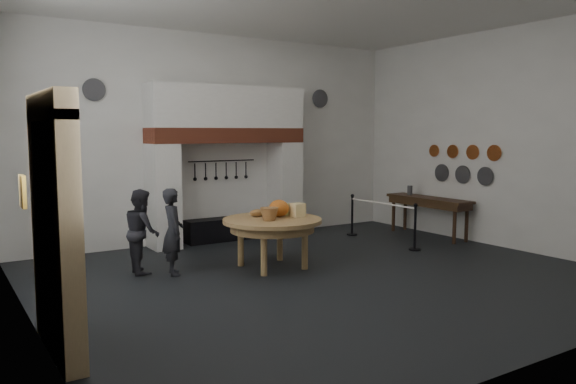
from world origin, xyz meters
TOP-DOWN VIEW (x-y plane):
  - floor at (0.00, 0.00)m, footprint 9.00×8.00m
  - wall_back at (0.00, 4.00)m, footprint 9.00×0.02m
  - wall_front at (0.00, -4.00)m, footprint 9.00×0.02m
  - wall_left at (-4.50, 0.00)m, footprint 0.02×8.00m
  - wall_right at (4.50, 0.00)m, footprint 0.02×8.00m
  - chimney_pier_left at (-1.48, 3.65)m, footprint 0.55×0.70m
  - chimney_pier_right at (1.48, 3.65)m, footprint 0.55×0.70m
  - hearth_brick_band at (0.00, 3.65)m, footprint 3.50×0.72m
  - chimney_hood at (0.00, 3.65)m, footprint 3.50×0.70m
  - iron_range at (0.00, 3.72)m, footprint 1.90×0.45m
  - utensil_rail at (0.00, 3.92)m, footprint 1.60×0.02m
  - door_recess at (-4.47, -1.00)m, footprint 0.04×1.10m
  - door_jamb_near at (-4.38, -1.70)m, footprint 0.22×0.30m
  - door_jamb_far at (-4.38, -0.30)m, footprint 0.22×0.30m
  - door_lintel at (-4.38, -1.00)m, footprint 0.22×1.70m
  - wall_plaque at (-4.45, 0.80)m, footprint 0.05×0.34m
  - work_table at (-0.46, 1.00)m, footprint 1.90×1.90m
  - pumpkin at (-0.26, 1.10)m, footprint 0.36×0.36m
  - cheese_block_big at (0.04, 0.95)m, footprint 0.22×0.22m
  - cheese_block_small at (0.02, 1.25)m, footprint 0.18×0.18m
  - wicker_basket at (-0.61, 0.85)m, footprint 0.35×0.35m
  - bread_loaf at (-0.56, 1.35)m, footprint 0.31×0.18m
  - visitor_near at (-2.10, 1.49)m, footprint 0.45×0.59m
  - visitor_far at (-2.50, 1.89)m, footprint 0.62×0.75m
  - side_table at (4.10, 1.64)m, footprint 0.55×2.20m
  - pewter_jug at (4.10, 2.24)m, footprint 0.12×0.12m
  - copper_pan_a at (4.46, 0.20)m, footprint 0.03×0.34m
  - copper_pan_b at (4.46, 0.75)m, footprint 0.03×0.32m
  - copper_pan_c at (4.46, 1.30)m, footprint 0.03×0.30m
  - copper_pan_d at (4.46, 1.85)m, footprint 0.03×0.28m
  - pewter_plate_left at (4.46, 0.40)m, footprint 0.03×0.40m
  - pewter_plate_mid at (4.46, 1.00)m, footprint 0.03×0.40m
  - pewter_plate_right at (4.46, 1.60)m, footprint 0.03×0.40m
  - pewter_plate_back_left at (-2.70, 3.96)m, footprint 0.44×0.03m
  - pewter_plate_back_right at (2.70, 3.96)m, footprint 0.44×0.03m
  - barrier_post_near at (2.72, 0.70)m, footprint 0.05×0.05m
  - barrier_post_far at (2.72, 2.70)m, footprint 0.05×0.05m
  - barrier_rope at (2.72, 1.70)m, footprint 0.04×2.00m

SIDE VIEW (x-z plane):
  - floor at x=0.00m, z-range -0.01..0.01m
  - iron_range at x=0.00m, z-range 0.00..0.50m
  - barrier_post_near at x=2.72m, z-range 0.00..0.90m
  - barrier_post_far at x=2.72m, z-range 0.00..0.90m
  - visitor_far at x=-2.50m, z-range 0.00..1.43m
  - visitor_near at x=-2.10m, z-range 0.00..1.46m
  - work_table at x=-0.46m, z-range 0.80..0.88m
  - barrier_rope at x=2.72m, z-range 0.83..0.87m
  - side_table at x=4.10m, z-range 0.84..0.90m
  - bread_loaf at x=-0.56m, z-range 0.87..1.01m
  - cheese_block_small at x=0.02m, z-range 0.88..1.07m
  - wicker_basket at x=-0.61m, z-range 0.88..1.09m
  - cheese_block_big at x=0.04m, z-range 0.88..1.11m
  - pewter_jug at x=4.10m, z-range 0.90..1.12m
  - pumpkin at x=-0.26m, z-range 0.88..1.18m
  - chimney_pier_left at x=-1.48m, z-range 0.00..2.15m
  - chimney_pier_right at x=1.48m, z-range 0.00..2.15m
  - door_recess at x=-4.47m, z-range 0.00..2.50m
  - door_jamb_near at x=-4.38m, z-range 0.00..2.60m
  - door_jamb_far at x=-4.38m, z-range 0.00..2.60m
  - pewter_plate_left at x=4.46m, z-range 1.25..1.65m
  - pewter_plate_mid at x=4.46m, z-range 1.25..1.65m
  - pewter_plate_right at x=4.46m, z-range 1.25..1.65m
  - wall_plaque at x=-4.45m, z-range 1.38..1.82m
  - utensil_rail at x=0.00m, z-range 1.74..1.76m
  - copper_pan_b at x=4.46m, z-range 1.79..2.11m
  - copper_pan_d at x=4.46m, z-range 1.81..2.09m
  - copper_pan_a at x=4.46m, z-range 1.78..2.12m
  - copper_pan_c at x=4.46m, z-range 1.80..2.10m
  - wall_back at x=0.00m, z-range 0.00..4.50m
  - wall_front at x=0.00m, z-range 0.00..4.50m
  - wall_left at x=-4.50m, z-range 0.00..4.50m
  - wall_right at x=4.50m, z-range 0.00..4.50m
  - hearth_brick_band at x=0.00m, z-range 2.15..2.47m
  - door_lintel at x=-4.38m, z-range 2.50..2.80m
  - chimney_hood at x=0.00m, z-range 2.47..3.37m
  - pewter_plate_back_left at x=-2.70m, z-range 2.98..3.42m
  - pewter_plate_back_right at x=2.70m, z-range 2.98..3.42m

